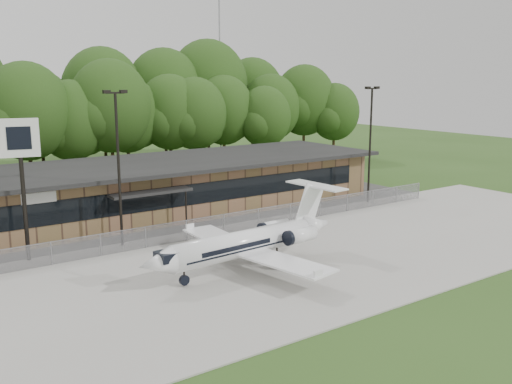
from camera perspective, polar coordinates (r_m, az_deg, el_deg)
ground at (r=28.37m, az=9.70°, el=-11.62°), size 160.00×160.00×0.00m
apron at (r=34.09m, az=0.16°, el=-7.37°), size 64.00×18.00×0.08m
parking_lot at (r=43.60m, az=-8.59°, el=-3.30°), size 50.00×9.00×0.06m
terminal at (r=47.06m, az=-11.09°, el=0.38°), size 41.00×11.65×4.30m
fence at (r=39.56m, az=-5.70°, el=-3.64°), size 46.00×0.04×1.52m
treeline at (r=63.27m, az=-18.03°, el=7.69°), size 72.00×12.00×15.00m
radio_mast at (r=77.81m, az=-3.64°, el=12.51°), size 0.20×0.20×25.00m
light_pole_mid at (r=37.77m, az=-13.62°, el=3.43°), size 1.55×0.30×10.23m
light_pole_right at (r=50.80m, az=11.37°, el=5.51°), size 1.55×0.30×10.23m
business_jet at (r=32.99m, az=-0.66°, el=-5.14°), size 13.47×12.00×4.53m
pole_sign at (r=36.28m, az=-22.51°, el=3.60°), size 2.27×0.76×8.67m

